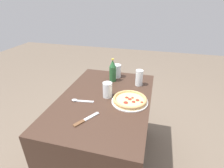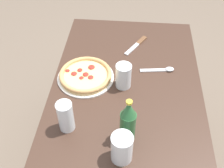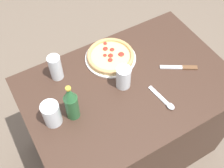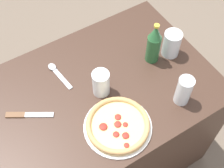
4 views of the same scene
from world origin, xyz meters
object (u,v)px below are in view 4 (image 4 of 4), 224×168
(beer_bottle, at_px, (154,44))
(knife, at_px, (27,115))
(pizza_veggie, at_px, (118,125))
(glass_cola, at_px, (183,91))
(spoon, at_px, (56,72))
(glass_water, at_px, (172,44))
(glass_red_wine, at_px, (101,84))

(beer_bottle, bearing_deg, knife, -2.27)
(pizza_veggie, bearing_deg, beer_bottle, -146.10)
(glass_cola, bearing_deg, spoon, -46.60)
(spoon, bearing_deg, knife, 34.41)
(glass_water, xyz_separation_m, glass_cola, (0.12, 0.24, 0.01))
(beer_bottle, bearing_deg, spoon, -21.19)
(beer_bottle, height_order, spoon, beer_bottle)
(glass_water, bearing_deg, knife, -3.36)
(pizza_veggie, relative_size, knife, 1.53)
(glass_water, height_order, beer_bottle, beer_bottle)
(pizza_veggie, relative_size, glass_red_wine, 2.26)
(spoon, bearing_deg, glass_red_wine, 122.21)
(beer_bottle, bearing_deg, pizza_veggie, 33.90)
(glass_red_wine, relative_size, knife, 0.68)
(glass_cola, xyz_separation_m, beer_bottle, (-0.03, -0.25, 0.04))
(glass_water, distance_m, spoon, 0.55)
(glass_water, height_order, glass_cola, glass_cola)
(glass_red_wine, height_order, glass_water, glass_water)
(pizza_veggie, bearing_deg, spoon, -76.79)
(pizza_veggie, height_order, glass_water, glass_water)
(glass_cola, bearing_deg, glass_red_wine, -39.13)
(pizza_veggie, relative_size, spoon, 1.60)
(glass_water, bearing_deg, pizza_veggie, 25.67)
(pizza_veggie, distance_m, glass_cola, 0.31)
(glass_red_wine, xyz_separation_m, knife, (0.33, -0.06, -0.06))
(spoon, bearing_deg, pizza_veggie, 103.21)
(pizza_veggie, xyz_separation_m, glass_red_wine, (-0.03, -0.19, 0.04))
(beer_bottle, xyz_separation_m, knife, (0.62, -0.02, -0.10))
(beer_bottle, distance_m, knife, 0.63)
(glass_water, bearing_deg, beer_bottle, -10.47)
(glass_red_wine, bearing_deg, pizza_veggie, 79.86)
(knife, distance_m, spoon, 0.25)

